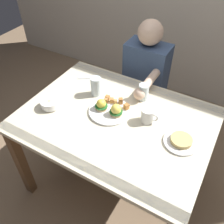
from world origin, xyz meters
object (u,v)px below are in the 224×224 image
Objects in this scene: water_glass_far at (143,93)px; side_plate at (181,141)px; water_glass_near at (96,87)px; diner_person at (144,79)px; fork at (87,78)px; dining_table at (115,129)px; fruit_bowl at (50,104)px; coffee_mug at (148,115)px; eggs_benedict_plate at (110,109)px.

water_glass_far is 0.44m from side_plate.
diner_person is (0.18, 0.45, -0.15)m from water_glass_near.
diner_person is at bearing 43.73° from fork.
water_glass_near is at bearing -111.17° from diner_person.
water_glass_far reaches higher than fork.
water_glass_near reaches higher than dining_table.
water_glass_far is (0.50, 0.39, 0.02)m from fruit_bowl.
fork is at bearing 143.20° from water_glass_near.
diner_person is (0.36, 0.73, -0.12)m from fruit_bowl.
fruit_bowl is at bearing -161.82° from coffee_mug.
diner_person reaches higher than fruit_bowl.
diner_person is at bearing 95.91° from dining_table.
water_glass_far reaches higher than coffee_mug.
coffee_mug is 0.10× the size of diner_person.
coffee_mug reaches higher than eggs_benedict_plate.
coffee_mug is 0.77× the size of fork.
water_glass_near is 0.51m from diner_person.
eggs_benedict_plate is at bearing -119.64° from water_glass_far.
water_glass_far is at bearing 74.85° from dining_table.
coffee_mug is at bearing -64.76° from diner_person.
water_glass_far reaches higher than dining_table.
fruit_bowl is at bearing -92.86° from fork.
diner_person reaches higher than fork.
water_glass_near reaches higher than water_glass_far.
dining_table is at bearing -27.91° from eggs_benedict_plate.
diner_person is at bearing 115.24° from coffee_mug.
dining_table is 0.15m from eggs_benedict_plate.
fork is at bearing 178.73° from water_glass_far.
fruit_bowl is (-0.43, -0.13, 0.14)m from dining_table.
diner_person is at bearing 129.50° from side_plate.
dining_table is 0.25m from coffee_mug.
fork is 0.87m from side_plate.
side_plate is (0.83, -0.26, 0.01)m from fork.
water_glass_near is at bearing -36.80° from fork.
fruit_bowl is at bearing -116.57° from diner_person.
fork is at bearing 145.19° from eggs_benedict_plate.
eggs_benedict_plate is 0.24× the size of diner_person.
diner_person reaches higher than dining_table.
side_plate is at bearing 1.13° from dining_table.
fruit_bowl is 0.64m from coffee_mug.
eggs_benedict_plate is at bearing 177.25° from side_plate.
eggs_benedict_plate is at bearing 23.31° from fruit_bowl.
side_plate reaches higher than fork.
side_plate is at bearing -11.76° from water_glass_near.
dining_table is at bearing -105.15° from water_glass_far.
coffee_mug is (0.61, 0.20, 0.02)m from fruit_bowl.
water_glass_far is (0.31, 0.11, -0.01)m from water_glass_near.
fruit_bowl is 0.11× the size of diner_person.
dining_table is at bearing -33.85° from fork.
fruit_bowl is 0.63m from water_glass_far.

